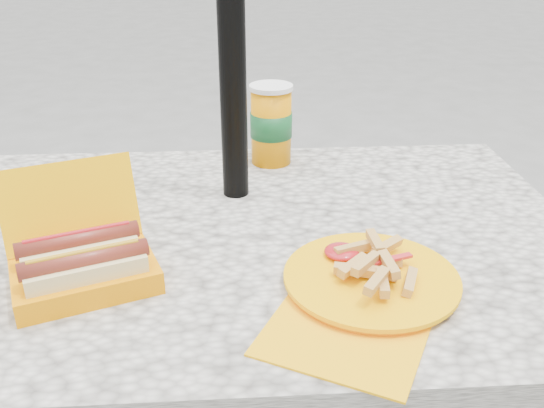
{
  "coord_description": "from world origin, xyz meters",
  "views": [
    {
      "loc": [
        -0.0,
        -0.93,
        1.26
      ],
      "look_at": [
        0.06,
        0.0,
        0.8
      ],
      "focal_mm": 40.0,
      "sensor_mm": 36.0,
      "label": 1
    }
  ],
  "objects": [
    {
      "name": "umbrella_pole",
      "position": [
        0.0,
        0.16,
        1.1
      ],
      "size": [
        0.05,
        0.05,
        2.2
      ],
      "primitive_type": "cylinder",
      "color": "black",
      "rests_on": "ground"
    },
    {
      "name": "fries_plate",
      "position": [
        0.19,
        -0.19,
        0.76
      ],
      "size": [
        0.32,
        0.37,
        0.05
      ],
      "rotation": [
        0.0,
        0.0,
        -0.19
      ],
      "color": "#FFAD09",
      "rests_on": "picnic_table"
    },
    {
      "name": "hotdog_box",
      "position": [
        -0.23,
        -0.15,
        0.79
      ],
      "size": [
        0.25,
        0.24,
        0.16
      ],
      "rotation": [
        0.0,
        0.0,
        0.36
      ],
      "color": "#FFAE00",
      "rests_on": "picnic_table"
    },
    {
      "name": "soda_cup",
      "position": [
        0.08,
        0.32,
        0.84
      ],
      "size": [
        0.09,
        0.09,
        0.17
      ],
      "rotation": [
        0.0,
        0.0,
        0.14
      ],
      "color": "orange",
      "rests_on": "picnic_table"
    },
    {
      "name": "picnic_table",
      "position": [
        0.0,
        0.0,
        0.64
      ],
      "size": [
        1.2,
        0.8,
        0.75
      ],
      "color": "beige",
      "rests_on": "ground"
    }
  ]
}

